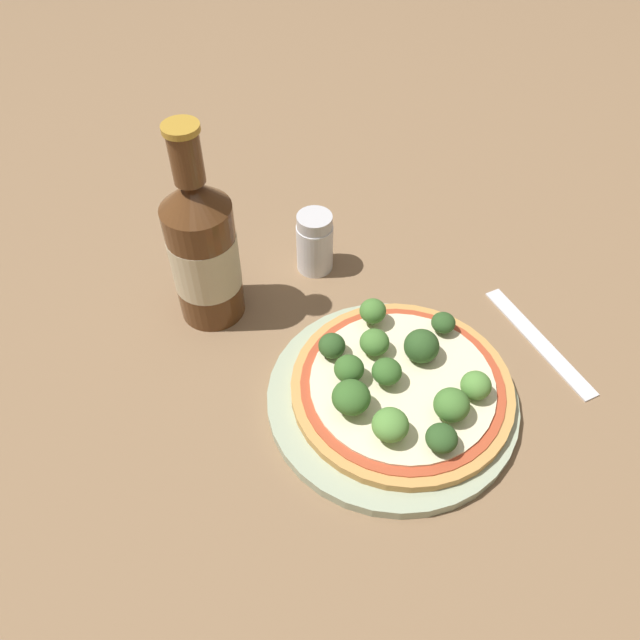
# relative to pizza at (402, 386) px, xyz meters

# --- Properties ---
(ground_plane) EXTENTS (3.00, 3.00, 0.00)m
(ground_plane) POSITION_rel_pizza_xyz_m (-0.01, 0.02, -0.02)
(ground_plane) COLOR #846647
(plate) EXTENTS (0.24, 0.24, 0.01)m
(plate) POSITION_rel_pizza_xyz_m (-0.01, -0.00, -0.01)
(plate) COLOR #A3B293
(plate) RESTS_ON ground_plane
(pizza) EXTENTS (0.21, 0.21, 0.01)m
(pizza) POSITION_rel_pizza_xyz_m (0.00, 0.00, 0.00)
(pizza) COLOR tan
(pizza) RESTS_ON plate
(broccoli_floret_0) EXTENTS (0.03, 0.03, 0.03)m
(broccoli_floret_0) POSITION_rel_pizza_xyz_m (-0.01, 0.04, 0.02)
(broccoli_floret_0) COLOR #7A9E5B
(broccoli_floret_0) RESTS_ON pizza
(broccoli_floret_1) EXTENTS (0.03, 0.03, 0.03)m
(broccoli_floret_1) POSITION_rel_pizza_xyz_m (0.03, 0.02, 0.02)
(broccoli_floret_1) COLOR #7A9E5B
(broccoli_floret_1) RESTS_ON pizza
(broccoli_floret_2) EXTENTS (0.03, 0.03, 0.02)m
(broccoli_floret_2) POSITION_rel_pizza_xyz_m (-0.00, -0.07, 0.02)
(broccoli_floret_2) COLOR #7A9E5B
(broccoli_floret_2) RESTS_ON pizza
(broccoli_floret_3) EXTENTS (0.02, 0.02, 0.02)m
(broccoli_floret_3) POSITION_rel_pizza_xyz_m (0.07, 0.04, 0.02)
(broccoli_floret_3) COLOR #7A9E5B
(broccoli_floret_3) RESTS_ON pizza
(broccoli_floret_4) EXTENTS (0.03, 0.03, 0.03)m
(broccoli_floret_4) POSITION_rel_pizza_xyz_m (0.00, 0.08, 0.02)
(broccoli_floret_4) COLOR #7A9E5B
(broccoli_floret_4) RESTS_ON pizza
(broccoli_floret_5) EXTENTS (0.03, 0.03, 0.02)m
(broccoli_floret_5) POSITION_rel_pizza_xyz_m (-0.05, 0.06, 0.02)
(broccoli_floret_5) COLOR #7A9E5B
(broccoli_floret_5) RESTS_ON pizza
(broccoli_floret_6) EXTENTS (0.03, 0.03, 0.03)m
(broccoli_floret_6) POSITION_rel_pizza_xyz_m (0.06, -0.04, 0.02)
(broccoli_floret_6) COLOR #7A9E5B
(broccoli_floret_6) RESTS_ON pizza
(broccoli_floret_7) EXTENTS (0.03, 0.03, 0.03)m
(broccoli_floret_7) POSITION_rel_pizza_xyz_m (0.02, -0.05, 0.02)
(broccoli_floret_7) COLOR #7A9E5B
(broccoli_floret_7) RESTS_ON pizza
(broccoli_floret_8) EXTENTS (0.03, 0.03, 0.03)m
(broccoli_floret_8) POSITION_rel_pizza_xyz_m (-0.02, 0.01, 0.02)
(broccoli_floret_8) COLOR #7A9E5B
(broccoli_floret_8) RESTS_ON pizza
(broccoli_floret_9) EXTENTS (0.04, 0.04, 0.03)m
(broccoli_floret_9) POSITION_rel_pizza_xyz_m (-0.06, -0.01, 0.03)
(broccoli_floret_9) COLOR #7A9E5B
(broccoli_floret_9) RESTS_ON pizza
(broccoli_floret_10) EXTENTS (0.03, 0.03, 0.03)m
(broccoli_floret_10) POSITION_rel_pizza_xyz_m (-0.04, -0.05, 0.02)
(broccoli_floret_10) COLOR #7A9E5B
(broccoli_floret_10) RESTS_ON pizza
(broccoli_floret_11) EXTENTS (0.03, 0.03, 0.03)m
(broccoli_floret_11) POSITION_rel_pizza_xyz_m (-0.05, 0.02, 0.02)
(broccoli_floret_11) COLOR #7A9E5B
(broccoli_floret_11) RESTS_ON pizza
(beer_bottle) EXTENTS (0.07, 0.07, 0.23)m
(beer_bottle) POSITION_rel_pizza_xyz_m (-0.14, 0.18, 0.07)
(beer_bottle) COLOR #563319
(beer_bottle) RESTS_ON ground_plane
(pepper_shaker) EXTENTS (0.04, 0.04, 0.07)m
(pepper_shaker) POSITION_rel_pizza_xyz_m (-0.01, 0.21, 0.02)
(pepper_shaker) COLOR silver
(pepper_shaker) RESTS_ON ground_plane
(fork) EXTENTS (0.03, 0.16, 0.00)m
(fork) POSITION_rel_pizza_xyz_m (0.17, 0.01, -0.02)
(fork) COLOR silver
(fork) RESTS_ON ground_plane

